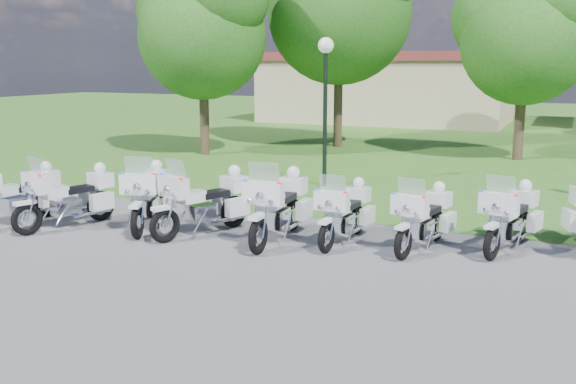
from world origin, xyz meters
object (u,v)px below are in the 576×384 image
at_px(motorcycle_2, 149,195).
at_px(motorcycle_1, 70,196).
at_px(motorcycle_0, 20,194).
at_px(motorcycle_7, 511,216).
at_px(motorcycle_3, 206,201).
at_px(lamp_post, 325,75).
at_px(motorcycle_6, 424,217).
at_px(motorcycle_4, 279,205).
at_px(motorcycle_5, 345,212).

bearing_deg(motorcycle_2, motorcycle_1, 2.14).
relative_size(motorcycle_0, motorcycle_7, 1.05).
height_order(motorcycle_3, lamp_post, lamp_post).
bearing_deg(motorcycle_1, motorcycle_3, -148.80).
relative_size(motorcycle_0, motorcycle_6, 1.09).
bearing_deg(motorcycle_6, motorcycle_4, 22.90).
bearing_deg(motorcycle_4, motorcycle_2, -0.12).
bearing_deg(motorcycle_3, motorcycle_5, -147.00).
height_order(motorcycle_2, motorcycle_4, motorcycle_4).
xyz_separation_m(motorcycle_2, motorcycle_3, (1.42, 0.01, 0.01)).
bearing_deg(motorcycle_5, motorcycle_7, -161.69).
bearing_deg(motorcycle_5, lamp_post, -61.34).
distance_m(motorcycle_1, motorcycle_3, 3.05).
bearing_deg(motorcycle_3, motorcycle_7, -145.37).
bearing_deg(motorcycle_3, motorcycle_2, 21.50).
height_order(motorcycle_7, lamp_post, lamp_post).
bearing_deg(motorcycle_6, motorcycle_1, 21.97).
xyz_separation_m(motorcycle_0, motorcycle_4, (5.79, 1.10, 0.05)).
height_order(motorcycle_4, lamp_post, lamp_post).
xyz_separation_m(motorcycle_0, motorcycle_3, (4.19, 0.95, 0.03)).
bearing_deg(motorcycle_2, motorcycle_5, 165.70).
xyz_separation_m(motorcycle_0, lamp_post, (4.56, 6.75, 2.49)).
bearing_deg(motorcycle_0, motorcycle_7, -159.94).
xyz_separation_m(motorcycle_1, motorcycle_2, (1.54, 0.70, 0.01)).
xyz_separation_m(motorcycle_3, motorcycle_6, (4.36, 0.75, -0.08)).
bearing_deg(motorcycle_0, motorcycle_1, -161.91).
height_order(motorcycle_0, motorcycle_6, motorcycle_0).
height_order(motorcycle_4, motorcycle_5, motorcycle_4).
distance_m(motorcycle_3, motorcycle_4, 1.61).
bearing_deg(motorcycle_1, motorcycle_7, -148.82).
bearing_deg(motorcycle_0, motorcycle_4, -162.29).
height_order(motorcycle_0, motorcycle_5, motorcycle_0).
distance_m(motorcycle_4, motorcycle_5, 1.31).
distance_m(motorcycle_7, lamp_post, 7.48).
height_order(motorcycle_2, motorcycle_7, motorcycle_2).
height_order(motorcycle_2, motorcycle_6, motorcycle_2).
relative_size(motorcycle_7, lamp_post, 0.53).
relative_size(motorcycle_4, motorcycle_5, 1.16).
relative_size(motorcycle_0, motorcycle_4, 0.93).
xyz_separation_m(motorcycle_1, motorcycle_7, (8.83, 2.10, -0.04)).
relative_size(motorcycle_1, motorcycle_7, 1.04).
relative_size(motorcycle_2, motorcycle_3, 0.99).
xyz_separation_m(motorcycle_0, motorcycle_2, (2.77, 0.94, 0.02)).
relative_size(motorcycle_3, lamp_post, 0.56).
xyz_separation_m(motorcycle_1, lamp_post, (3.34, 6.51, 2.48)).
xyz_separation_m(motorcycle_5, motorcycle_6, (1.52, 0.16, 0.01)).
xyz_separation_m(motorcycle_4, motorcycle_6, (2.76, 0.59, -0.09)).
bearing_deg(motorcycle_7, motorcycle_1, 27.02).
height_order(motorcycle_1, motorcycle_4, motorcycle_4).
relative_size(motorcycle_4, motorcycle_6, 1.16).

